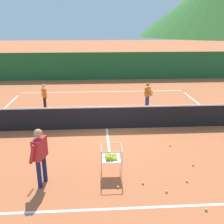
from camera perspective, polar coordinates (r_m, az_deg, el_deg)
ground_plane at (r=10.84m, az=-1.17°, el=-3.67°), size 120.00×120.00×0.00m
line_baseline_near at (r=6.55m, az=0.83°, el=-20.53°), size 10.35×0.08×0.01m
line_baseline_far at (r=16.70m, az=-2.08°, el=4.50°), size 10.35×0.08×0.01m
line_service_center at (r=10.84m, az=-1.17°, el=-3.66°), size 0.08×5.65×0.01m
tennis_net at (r=10.66m, az=-1.19°, el=-1.19°), size 10.81×0.08×1.05m
instructor at (r=7.12m, az=-15.63°, el=-8.46°), size 0.44×0.81×1.62m
student_0 at (r=13.57m, az=-14.72°, el=3.81°), size 0.34×0.53×1.28m
student_1 at (r=13.49m, az=7.87°, el=4.20°), size 0.44×0.70×1.29m
ball_cart at (r=7.43m, az=-0.30°, el=-9.85°), size 0.58×0.58×0.90m
tennis_ball_0 at (r=7.18m, az=1.34°, el=-16.20°), size 0.07×0.07×0.07m
tennis_ball_1 at (r=6.85m, az=20.01°, el=-19.52°), size 0.07×0.07×0.07m
tennis_ball_2 at (r=9.57m, az=12.69°, el=-7.14°), size 0.07×0.07×0.07m
tennis_ball_3 at (r=7.17m, az=11.91°, el=-16.72°), size 0.07×0.07×0.07m
tennis_ball_4 at (r=8.84m, az=-15.58°, el=-9.69°), size 0.07×0.07×0.07m
tennis_ball_5 at (r=7.38m, az=6.80°, el=-15.30°), size 0.07×0.07×0.07m
tennis_ball_6 at (r=7.70m, az=16.17°, el=-14.39°), size 0.07×0.07×0.07m
tennis_ball_7 at (r=8.53m, az=17.42°, el=-11.01°), size 0.07×0.07×0.07m
windscreen_fence at (r=20.23m, az=-2.43°, el=10.07°), size 22.77×0.08×2.09m
hill_0 at (r=97.17m, az=21.95°, el=20.91°), size 49.99×49.99×19.22m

